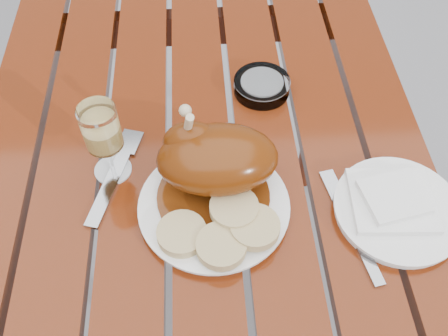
# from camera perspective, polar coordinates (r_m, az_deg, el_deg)

# --- Properties ---
(table) EXTENTS (0.80, 1.20, 0.75)m
(table) POSITION_cam_1_polar(r_m,az_deg,el_deg) (1.15, -1.72, -13.56)
(table) COLOR maroon
(table) RESTS_ON ground
(dinner_plate) EXTENTS (0.28, 0.28, 0.02)m
(dinner_plate) POSITION_cam_1_polar(r_m,az_deg,el_deg) (0.80, -1.15, -4.45)
(dinner_plate) COLOR white
(dinner_plate) RESTS_ON table
(roast_duck) EXTENTS (0.20, 0.19, 0.14)m
(roast_duck) POSITION_cam_1_polar(r_m,az_deg,el_deg) (0.78, -1.22, 1.12)
(roast_duck) COLOR #532309
(roast_duck) RESTS_ON dinner_plate
(bread_dumplings) EXTENTS (0.19, 0.14, 0.03)m
(bread_dumplings) POSITION_cam_1_polar(r_m,az_deg,el_deg) (0.76, -0.11, -6.93)
(bread_dumplings) COLOR tan
(bread_dumplings) RESTS_ON dinner_plate
(wine_glass) EXTENTS (0.06, 0.06, 0.15)m
(wine_glass) POSITION_cam_1_polar(r_m,az_deg,el_deg) (0.82, -13.44, 2.86)
(wine_glass) COLOR #EFCC6C
(wine_glass) RESTS_ON table
(side_plate) EXTENTS (0.27, 0.27, 0.02)m
(side_plate) POSITION_cam_1_polar(r_m,az_deg,el_deg) (0.84, 19.21, -4.58)
(side_plate) COLOR white
(side_plate) RESTS_ON table
(napkin) EXTENTS (0.14, 0.13, 0.01)m
(napkin) POSITION_cam_1_polar(r_m,az_deg,el_deg) (0.84, 18.64, -3.54)
(napkin) COLOR white
(napkin) RESTS_ON side_plate
(ashtray) EXTENTS (0.14, 0.14, 0.03)m
(ashtray) POSITION_cam_1_polar(r_m,az_deg,el_deg) (0.97, 4.34, 9.35)
(ashtray) COLOR #B2B7BC
(ashtray) RESTS_ON table
(fork) EXTENTS (0.08, 0.19, 0.01)m
(fork) POSITION_cam_1_polar(r_m,az_deg,el_deg) (0.86, -12.64, -1.36)
(fork) COLOR gray
(fork) RESTS_ON table
(knife) EXTENTS (0.05, 0.18, 0.01)m
(knife) POSITION_cam_1_polar(r_m,az_deg,el_deg) (0.81, 14.74, -7.17)
(knife) COLOR gray
(knife) RESTS_ON table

